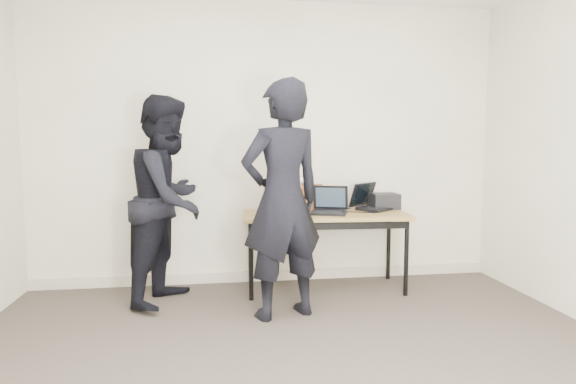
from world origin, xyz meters
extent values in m
cube|color=beige|center=(0.00, 2.27, 1.35)|extent=(4.50, 0.05, 2.70)
cube|color=olive|center=(0.49, 1.90, 0.70)|extent=(1.53, 0.73, 0.03)
cylinder|color=black|center=(-0.21, 1.67, 0.34)|extent=(0.04, 0.04, 0.68)
cylinder|color=black|center=(1.16, 1.60, 0.34)|extent=(0.04, 0.04, 0.68)
cylinder|color=black|center=(-0.19, 2.20, 0.34)|extent=(0.04, 0.04, 0.68)
cylinder|color=black|center=(1.19, 2.13, 0.34)|extent=(0.04, 0.04, 0.68)
cube|color=black|center=(0.47, 1.62, 0.64)|extent=(1.40, 0.09, 0.06)
cube|color=beige|center=(0.05, 1.84, 0.74)|extent=(0.36, 0.31, 0.04)
cube|color=beige|center=(0.04, 1.81, 0.76)|extent=(0.28, 0.19, 0.01)
cube|color=beige|center=(0.07, 1.99, 0.86)|extent=(0.32, 0.11, 0.22)
cube|color=black|center=(0.07, 1.98, 0.87)|extent=(0.27, 0.08, 0.18)
cube|color=beige|center=(0.07, 1.97, 0.76)|extent=(0.28, 0.07, 0.02)
cube|color=black|center=(0.50, 1.82, 0.73)|extent=(0.38, 0.34, 0.02)
cube|color=black|center=(0.49, 1.79, 0.74)|extent=(0.29, 0.22, 0.01)
cube|color=black|center=(0.55, 1.96, 0.85)|extent=(0.33, 0.18, 0.23)
cube|color=#26333F|center=(0.55, 1.95, 0.86)|extent=(0.28, 0.14, 0.19)
cube|color=black|center=(0.54, 1.93, 0.74)|extent=(0.28, 0.11, 0.02)
cube|color=black|center=(1.02, 2.01, 0.73)|extent=(0.43, 0.41, 0.02)
cube|color=black|center=(1.04, 1.99, 0.75)|extent=(0.31, 0.28, 0.01)
cube|color=black|center=(0.92, 2.14, 0.86)|extent=(0.33, 0.28, 0.23)
cube|color=black|center=(0.92, 2.14, 0.86)|extent=(0.28, 0.24, 0.19)
cube|color=black|center=(0.94, 2.11, 0.74)|extent=(0.26, 0.21, 0.02)
cube|color=#593217|center=(0.31, 2.12, 0.84)|extent=(0.37, 0.19, 0.24)
cube|color=#593217|center=(0.31, 2.06, 0.94)|extent=(0.36, 0.10, 0.07)
cube|color=#593217|center=(0.47, 2.13, 0.82)|extent=(0.02, 0.10, 0.02)
ellipsoid|color=white|center=(0.34, 2.12, 1.00)|extent=(0.14, 0.11, 0.08)
cube|color=black|center=(1.12, 2.08, 0.80)|extent=(0.27, 0.23, 0.15)
cube|color=black|center=(0.27, 1.72, 0.74)|extent=(0.09, 0.06, 0.03)
cube|color=silver|center=(0.49, 1.78, 0.72)|extent=(0.20, 0.16, 0.01)
cube|color=black|center=(0.79, 1.87, 0.72)|extent=(0.30, 0.16, 0.01)
cube|color=black|center=(0.06, 1.89, 0.72)|extent=(0.25, 0.23, 0.01)
cube|color=black|center=(0.67, 2.11, 0.72)|extent=(0.25, 0.03, 0.01)
cube|color=black|center=(1.01, 1.91, 0.72)|extent=(0.16, 0.22, 0.01)
cube|color=silver|center=(0.26, 1.79, 0.72)|extent=(0.25, 0.14, 0.01)
imported|color=black|center=(0.00, 1.25, 0.93)|extent=(0.78, 0.64, 1.85)
imported|color=black|center=(-0.90, 1.76, 0.88)|extent=(0.94, 1.04, 1.76)
cube|color=#B5A996|center=(0.00, 2.23, 0.05)|extent=(4.50, 0.03, 0.10)
camera|label=1|loc=(-0.48, -2.40, 1.38)|focal=30.00mm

